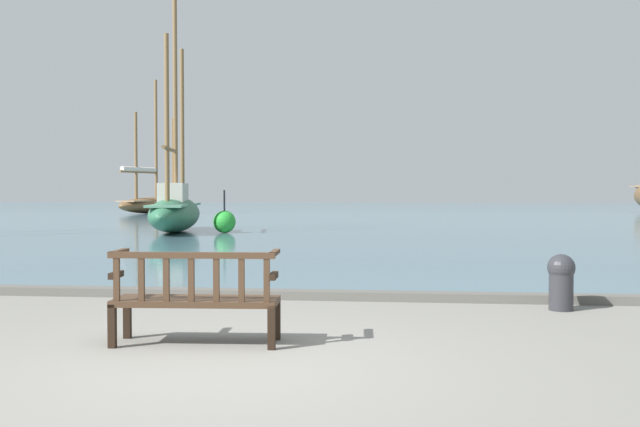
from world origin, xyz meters
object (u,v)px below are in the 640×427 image
(mooring_bollard, at_px, (561,279))
(sailboat_mid_starboard, at_px, (175,209))
(channel_buoy, at_px, (224,222))
(park_bench, at_px, (196,297))
(sailboat_far_port, at_px, (154,202))

(mooring_bollard, bearing_deg, sailboat_mid_starboard, 123.06)
(sailboat_mid_starboard, height_order, channel_buoy, sailboat_mid_starboard)
(sailboat_mid_starboard, xyz_separation_m, channel_buoy, (1.88, -0.47, -0.41))
(mooring_bollard, xyz_separation_m, channel_buoy, (-7.91, 14.57, 0.07))
(park_bench, bearing_deg, sailboat_mid_starboard, 108.29)
(sailboat_mid_starboard, distance_m, mooring_bollard, 17.95)
(sailboat_far_port, relative_size, channel_buoy, 5.90)
(sailboat_mid_starboard, distance_m, channel_buoy, 1.98)
(park_bench, xyz_separation_m, channel_buoy, (-3.90, 17.02, -0.00))
(mooring_bollard, distance_m, channel_buoy, 16.58)
(sailboat_far_port, xyz_separation_m, sailboat_mid_starboard, (7.90, -20.45, 0.03))
(park_bench, distance_m, sailboat_far_port, 40.33)
(sailboat_mid_starboard, relative_size, channel_buoy, 5.69)
(park_bench, xyz_separation_m, sailboat_mid_starboard, (-5.78, 17.49, 0.40))
(park_bench, relative_size, sailboat_far_port, 0.19)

